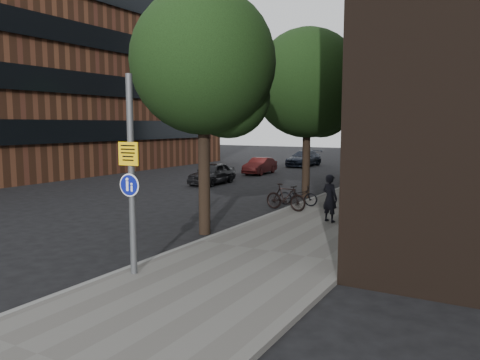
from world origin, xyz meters
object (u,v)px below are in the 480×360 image
Objects in this scene: signpost at (131,175)px; pedestrian at (330,198)px; parked_bike_facade_near at (386,208)px; parked_car_near at (212,173)px.

signpost is 2.69× the size of pedestrian.
parked_car_near reaches higher than parked_bike_facade_near.
signpost is 1.20× the size of parked_car_near.
pedestrian is 2.08m from parked_bike_facade_near.
parked_bike_facade_near is at bearing -121.06° from pedestrian.
pedestrian is 0.45× the size of parked_car_near.
parked_bike_facade_near is 12.71m from parked_car_near.
pedestrian is at bearing 70.96° from signpost.
signpost is 16.78m from parked_car_near.
pedestrian is at bearing 136.01° from parked_bike_facade_near.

